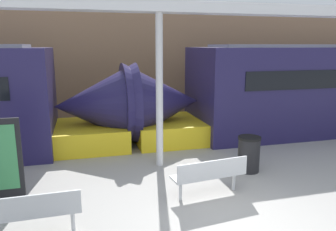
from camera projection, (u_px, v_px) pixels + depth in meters
ground_plane at (233, 223)px, 5.96m from camera, size 60.00×60.00×0.00m
station_wall at (141, 61)px, 14.19m from camera, size 56.00×0.20×5.00m
train_left at (331, 90)px, 12.52m from camera, size 15.78×2.93×3.20m
bench_near at (210, 173)px, 6.91m from camera, size 1.66×0.63×0.84m
bench_far at (31, 211)px, 5.35m from camera, size 1.60×0.48×0.84m
trash_bin at (249, 154)px, 8.34m from camera, size 0.58×0.58×0.91m
support_column_near at (159, 92)px, 8.45m from camera, size 0.19×0.19×3.96m
canopy_beam at (159, 7)px, 8.01m from camera, size 28.00×0.60×0.28m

